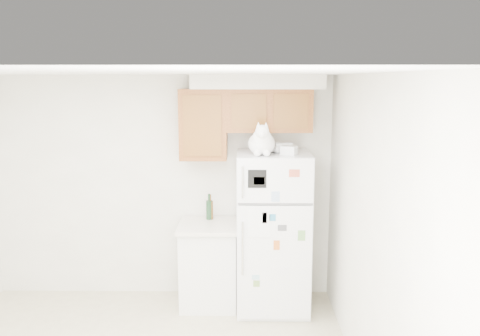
{
  "coord_description": "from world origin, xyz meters",
  "views": [
    {
      "loc": [
        0.95,
        -3.59,
        2.46
      ],
      "look_at": [
        0.89,
        1.55,
        1.55
      ],
      "focal_mm": 38.0,
      "sensor_mm": 36.0,
      "label": 1
    }
  ],
  "objects_px": {
    "cat": "(262,142)",
    "storage_box_back": "(282,147)",
    "refrigerator": "(273,232)",
    "storage_box_front": "(289,150)",
    "bottle_amber": "(210,207)",
    "bottle_green": "(209,207)",
    "base_counter": "(209,264)"
  },
  "relations": [
    {
      "from": "bottle_amber",
      "to": "storage_box_front",
      "type": "bearing_deg",
      "value": -24.7
    },
    {
      "from": "cat",
      "to": "storage_box_front",
      "type": "relative_size",
      "value": 3.28
    },
    {
      "from": "bottle_amber",
      "to": "refrigerator",
      "type": "bearing_deg",
      "value": -19.79
    },
    {
      "from": "base_counter",
      "to": "storage_box_back",
      "type": "height_order",
      "value": "storage_box_back"
    },
    {
      "from": "refrigerator",
      "to": "storage_box_front",
      "type": "xyz_separation_m",
      "value": [
        0.14,
        -0.13,
        0.89
      ]
    },
    {
      "from": "refrigerator",
      "to": "cat",
      "type": "xyz_separation_m",
      "value": [
        -0.13,
        -0.14,
        0.98
      ]
    },
    {
      "from": "refrigerator",
      "to": "storage_box_front",
      "type": "bearing_deg",
      "value": -43.12
    },
    {
      "from": "base_counter",
      "to": "bottle_green",
      "type": "height_order",
      "value": "bottle_green"
    },
    {
      "from": "refrigerator",
      "to": "storage_box_front",
      "type": "distance_m",
      "value": 0.92
    },
    {
      "from": "base_counter",
      "to": "cat",
      "type": "height_order",
      "value": "cat"
    },
    {
      "from": "storage_box_back",
      "to": "bottle_green",
      "type": "height_order",
      "value": "storage_box_back"
    },
    {
      "from": "cat",
      "to": "bottle_green",
      "type": "bearing_deg",
      "value": 146.33
    },
    {
      "from": "refrigerator",
      "to": "storage_box_back",
      "type": "height_order",
      "value": "storage_box_back"
    },
    {
      "from": "storage_box_back",
      "to": "bottle_amber",
      "type": "height_order",
      "value": "storage_box_back"
    },
    {
      "from": "refrigerator",
      "to": "bottle_amber",
      "type": "height_order",
      "value": "refrigerator"
    },
    {
      "from": "storage_box_front",
      "to": "bottle_amber",
      "type": "xyz_separation_m",
      "value": [
        -0.83,
        0.38,
        -0.69
      ]
    },
    {
      "from": "cat",
      "to": "storage_box_front",
      "type": "bearing_deg",
      "value": 0.76
    },
    {
      "from": "cat",
      "to": "refrigerator",
      "type": "bearing_deg",
      "value": 47.08
    },
    {
      "from": "cat",
      "to": "storage_box_back",
      "type": "bearing_deg",
      "value": 41.24
    },
    {
      "from": "refrigerator",
      "to": "bottle_amber",
      "type": "bearing_deg",
      "value": 160.21
    },
    {
      "from": "storage_box_back",
      "to": "storage_box_front",
      "type": "xyz_separation_m",
      "value": [
        0.05,
        -0.19,
        -0.01
      ]
    },
    {
      "from": "storage_box_back",
      "to": "bottle_amber",
      "type": "distance_m",
      "value": 1.06
    },
    {
      "from": "cat",
      "to": "bottle_amber",
      "type": "relative_size",
      "value": 1.76
    },
    {
      "from": "refrigerator",
      "to": "cat",
      "type": "relative_size",
      "value": 3.45
    },
    {
      "from": "refrigerator",
      "to": "storage_box_front",
      "type": "relative_size",
      "value": 11.33
    },
    {
      "from": "storage_box_front",
      "to": "cat",
      "type": "bearing_deg",
      "value": -154.37
    },
    {
      "from": "bottle_green",
      "to": "bottle_amber",
      "type": "xyz_separation_m",
      "value": [
        0.01,
        0.01,
        -0.0
      ]
    },
    {
      "from": "base_counter",
      "to": "cat",
      "type": "bearing_deg",
      "value": -20.68
    },
    {
      "from": "storage_box_front",
      "to": "bottle_green",
      "type": "distance_m",
      "value": 1.14
    },
    {
      "from": "base_counter",
      "to": "storage_box_back",
      "type": "xyz_separation_m",
      "value": [
        0.78,
        -0.02,
        1.29
      ]
    },
    {
      "from": "refrigerator",
      "to": "storage_box_back",
      "type": "xyz_separation_m",
      "value": [
        0.09,
        0.05,
        0.9
      ]
    },
    {
      "from": "storage_box_back",
      "to": "base_counter",
      "type": "bearing_deg",
      "value": 163.24
    }
  ]
}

